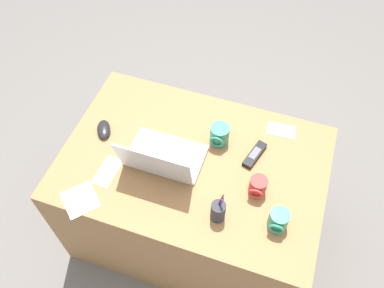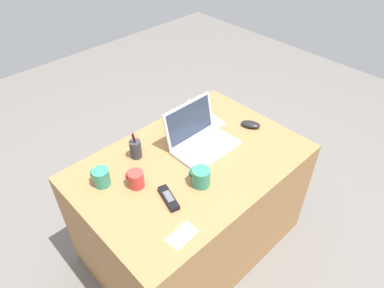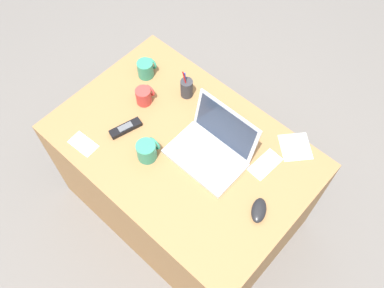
{
  "view_description": "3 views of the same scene",
  "coord_description": "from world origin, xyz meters",
  "px_view_note": "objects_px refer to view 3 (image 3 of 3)",
  "views": [
    {
      "loc": [
        -0.32,
        0.95,
        2.22
      ],
      "look_at": [
        0.02,
        -0.04,
        0.78
      ],
      "focal_mm": 37.32,
      "sensor_mm": 36.0,
      "label": 1
    },
    {
      "loc": [
        -0.91,
        -0.96,
        1.94
      ],
      "look_at": [
        0.04,
        0.04,
        0.77
      ],
      "focal_mm": 32.32,
      "sensor_mm": 36.0,
      "label": 2
    },
    {
      "loc": [
        0.7,
        -0.7,
        2.38
      ],
      "look_at": [
        0.06,
        -0.0,
        0.79
      ],
      "focal_mm": 39.35,
      "sensor_mm": 36.0,
      "label": 3
    }
  ],
  "objects_px": {
    "coffee_mug_white": "(146,69)",
    "coffee_mug_tall": "(144,96)",
    "laptop": "(212,148)",
    "coffee_mug_spare": "(147,151)",
    "cordless_phone": "(126,128)",
    "pen_holder": "(187,88)",
    "computer_mouse": "(259,210)"
  },
  "relations": [
    {
      "from": "laptop",
      "to": "computer_mouse",
      "type": "height_order",
      "value": "laptop"
    },
    {
      "from": "coffee_mug_spare",
      "to": "cordless_phone",
      "type": "height_order",
      "value": "coffee_mug_spare"
    },
    {
      "from": "coffee_mug_white",
      "to": "coffee_mug_spare",
      "type": "bearing_deg",
      "value": -43.88
    },
    {
      "from": "computer_mouse",
      "to": "coffee_mug_white",
      "type": "xyz_separation_m",
      "value": [
        -0.88,
        0.21,
        0.03
      ]
    },
    {
      "from": "computer_mouse",
      "to": "coffee_mug_spare",
      "type": "height_order",
      "value": "coffee_mug_spare"
    },
    {
      "from": "computer_mouse",
      "to": "coffee_mug_tall",
      "type": "xyz_separation_m",
      "value": [
        -0.77,
        0.08,
        0.03
      ]
    },
    {
      "from": "computer_mouse",
      "to": "pen_holder",
      "type": "height_order",
      "value": "pen_holder"
    },
    {
      "from": "computer_mouse",
      "to": "coffee_mug_tall",
      "type": "bearing_deg",
      "value": 146.22
    },
    {
      "from": "coffee_mug_tall",
      "to": "coffee_mug_spare",
      "type": "height_order",
      "value": "coffee_mug_spare"
    },
    {
      "from": "coffee_mug_tall",
      "to": "cordless_phone",
      "type": "bearing_deg",
      "value": -73.57
    },
    {
      "from": "cordless_phone",
      "to": "pen_holder",
      "type": "relative_size",
      "value": 0.93
    },
    {
      "from": "computer_mouse",
      "to": "pen_holder",
      "type": "bearing_deg",
      "value": 131.06
    },
    {
      "from": "laptop",
      "to": "coffee_mug_tall",
      "type": "distance_m",
      "value": 0.44
    },
    {
      "from": "laptop",
      "to": "coffee_mug_spare",
      "type": "height_order",
      "value": "laptop"
    },
    {
      "from": "computer_mouse",
      "to": "coffee_mug_white",
      "type": "distance_m",
      "value": 0.91
    },
    {
      "from": "pen_holder",
      "to": "coffee_mug_tall",
      "type": "bearing_deg",
      "value": -126.67
    },
    {
      "from": "coffee_mug_white",
      "to": "coffee_mug_spare",
      "type": "xyz_separation_m",
      "value": [
        0.35,
        -0.33,
        0.0
      ]
    },
    {
      "from": "computer_mouse",
      "to": "coffee_mug_white",
      "type": "bearing_deg",
      "value": 139.17
    },
    {
      "from": "coffee_mug_tall",
      "to": "coffee_mug_white",
      "type": "bearing_deg",
      "value": 132.47
    },
    {
      "from": "coffee_mug_white",
      "to": "coffee_mug_tall",
      "type": "relative_size",
      "value": 1.07
    },
    {
      "from": "laptop",
      "to": "coffee_mug_white",
      "type": "bearing_deg",
      "value": 167.01
    },
    {
      "from": "cordless_phone",
      "to": "pen_holder",
      "type": "height_order",
      "value": "pen_holder"
    },
    {
      "from": "coffee_mug_white",
      "to": "pen_holder",
      "type": "xyz_separation_m",
      "value": [
        0.24,
        0.04,
        0.01
      ]
    },
    {
      "from": "laptop",
      "to": "coffee_mug_spare",
      "type": "bearing_deg",
      "value": -134.67
    },
    {
      "from": "cordless_phone",
      "to": "pen_holder",
      "type": "xyz_separation_m",
      "value": [
        0.07,
        0.35,
        0.04
      ]
    },
    {
      "from": "computer_mouse",
      "to": "coffee_mug_tall",
      "type": "distance_m",
      "value": 0.78
    },
    {
      "from": "coffee_mug_white",
      "to": "pen_holder",
      "type": "bearing_deg",
      "value": 10.34
    },
    {
      "from": "coffee_mug_tall",
      "to": "pen_holder",
      "type": "distance_m",
      "value": 0.21
    },
    {
      "from": "laptop",
      "to": "pen_holder",
      "type": "relative_size",
      "value": 1.98
    },
    {
      "from": "coffee_mug_spare",
      "to": "pen_holder",
      "type": "bearing_deg",
      "value": 105.75
    },
    {
      "from": "pen_holder",
      "to": "laptop",
      "type": "bearing_deg",
      "value": -28.82
    },
    {
      "from": "computer_mouse",
      "to": "coffee_mug_spare",
      "type": "xyz_separation_m",
      "value": [
        -0.54,
        -0.12,
        0.03
      ]
    }
  ]
}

